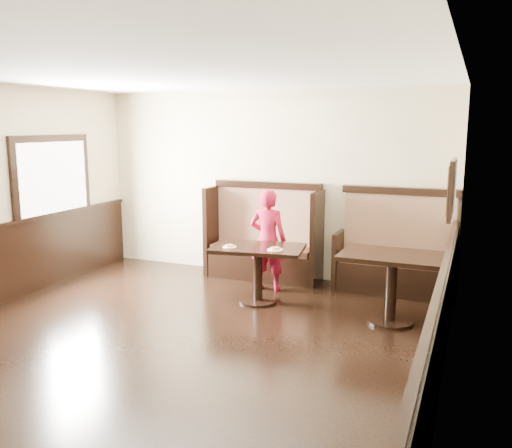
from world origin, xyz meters
The scene contains 9 objects.
ground centered at (0.00, 0.00, 0.00)m, with size 7.00×7.00×0.00m, color black.
room_shell centered at (-0.30, 0.28, 0.67)m, with size 7.00×7.00×7.00m.
booth_main centered at (0.00, 3.30, 0.53)m, with size 1.75×0.72×1.45m.
booth_neighbor centered at (1.95, 3.29, 0.48)m, with size 1.65×0.72×1.45m.
table_main centered at (0.36, 2.16, 0.57)m, with size 1.27×0.90×0.74m.
table_neighbor centered at (2.07, 2.07, 0.61)m, with size 1.19×0.79×0.82m.
child centered at (0.28, 2.72, 0.71)m, with size 0.52×0.34×1.43m, color #A4112D.
pizza_plate_left centered at (0.04, 1.99, 0.76)m, with size 0.18×0.18×0.03m.
pizza_plate_right centered at (0.63, 2.05, 0.76)m, with size 0.20×0.20×0.04m.
Camera 1 is at (2.92, -4.15, 2.29)m, focal length 38.00 mm.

